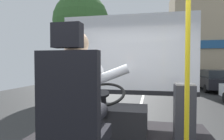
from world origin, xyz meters
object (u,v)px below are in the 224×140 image
(bus_driver, at_px, (79,94))
(parked_car_black, at_px, (216,80))
(handrail_pole, at_px, (187,64))
(fare_box, at_px, (184,112))
(parked_car_charcoal, at_px, (182,73))
(steering_console, at_px, (110,119))
(driver_seat, at_px, (74,122))
(parked_car_green, at_px, (200,76))

(bus_driver, bearing_deg, parked_car_black, 68.25)
(handrail_pole, height_order, fare_box, handrail_pole)
(parked_car_charcoal, bearing_deg, parked_car_black, -88.41)
(steering_console, xyz_separation_m, parked_car_charcoal, (4.37, 22.52, -0.32))
(parked_car_charcoal, bearing_deg, steering_console, -100.99)
(driver_seat, distance_m, parked_car_charcoal, 24.25)
(handrail_pole, relative_size, parked_car_charcoal, 0.54)
(parked_car_green, xyz_separation_m, parked_car_charcoal, (-0.48, 7.04, -0.00))
(bus_driver, relative_size, fare_box, 1.07)
(fare_box, relative_size, parked_car_charcoal, 0.20)
(parked_car_black, bearing_deg, handrail_pole, -108.20)
(bus_driver, distance_m, steering_console, 1.33)
(parked_car_green, bearing_deg, parked_car_black, -91.70)
(bus_driver, xyz_separation_m, parked_car_green, (4.85, 16.69, -0.88))
(fare_box, bearing_deg, driver_seat, -129.30)
(steering_console, bearing_deg, bus_driver, -90.00)
(parked_car_black, xyz_separation_m, parked_car_charcoal, (-0.33, 11.94, -0.08))
(bus_driver, relative_size, parked_car_black, 0.22)
(driver_seat, relative_size, parked_car_green, 0.30)
(handrail_pole, xyz_separation_m, parked_car_charcoal, (3.45, 23.44, -1.14))
(bus_driver, height_order, handrail_pole, handrail_pole)
(steering_console, relative_size, parked_car_charcoal, 0.28)
(bus_driver, relative_size, parked_car_charcoal, 0.21)
(fare_box, relative_size, parked_car_green, 0.17)
(driver_seat, distance_m, parked_car_black, 12.82)
(fare_box, xyz_separation_m, parked_car_charcoal, (3.33, 22.57, -0.48))
(driver_seat, bearing_deg, parked_car_green, 73.90)
(driver_seat, bearing_deg, fare_box, 50.70)
(steering_console, xyz_separation_m, fare_box, (1.04, -0.05, 0.16))
(driver_seat, distance_m, bus_driver, 0.24)
(parked_car_black, height_order, parked_car_green, parked_car_black)
(driver_seat, bearing_deg, bus_driver, 90.00)
(bus_driver, height_order, steering_console, bus_driver)
(steering_console, height_order, handrail_pole, handrail_pole)
(handrail_pole, bearing_deg, fare_box, 82.20)
(fare_box, distance_m, parked_car_charcoal, 22.82)
(parked_car_charcoal, bearing_deg, driver_seat, -100.39)
(bus_driver, bearing_deg, parked_car_charcoal, 79.56)
(fare_box, xyz_separation_m, parked_car_green, (3.81, 15.53, -0.48))
(driver_seat, relative_size, fare_box, 1.73)
(driver_seat, relative_size, parked_car_charcoal, 0.34)
(driver_seat, height_order, steering_console, driver_seat)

